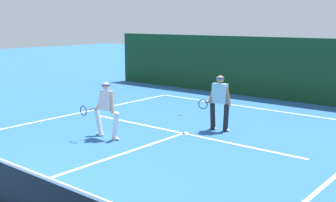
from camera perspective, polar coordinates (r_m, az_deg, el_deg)
court_line_baseline_far at (r=16.31m, az=12.12°, el=-0.98°), size 9.25×0.10×0.01m
court_line_service at (r=12.44m, az=2.12°, el=-4.40°), size 7.54×0.10×0.01m
court_line_centre at (r=10.31m, az=-8.16°, el=-7.74°), size 0.10×6.40×0.01m
player_near at (r=11.91m, az=-8.40°, el=-0.89°), size 1.03×0.83×1.60m
player_far at (r=12.65m, az=6.99°, el=0.08°), size 0.71×0.88×1.68m
tennis_ball at (r=14.78m, az=1.69°, el=-1.83°), size 0.07×0.07×0.07m
back_fence_windscreen at (r=18.10m, az=15.53°, el=4.19°), size 18.56×0.12×2.61m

